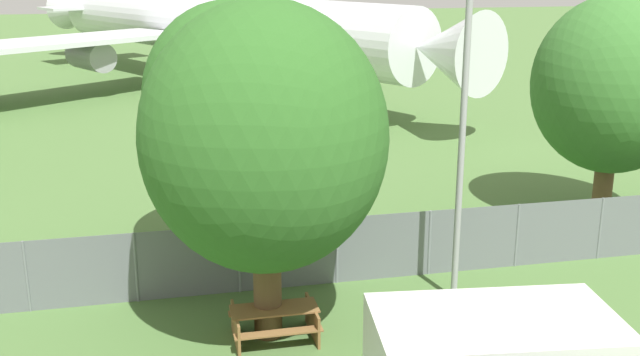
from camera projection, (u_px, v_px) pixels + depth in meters
perimeter_fence at (239, 259)px, 18.91m from camera, size 56.07×0.07×1.81m
airplane at (208, 25)px, 49.28m from camera, size 33.54×40.51×11.97m
picnic_bench_near_cabin at (274, 319)px, 16.63m from camera, size 1.94×1.41×0.76m
tree_near_hangar at (231, 99)px, 20.02m from camera, size 4.70×4.70×7.20m
tree_left_of_cabin at (264, 138)px, 15.68m from camera, size 5.25×5.25×7.48m
tree_behind_benches at (614, 85)px, 23.48m from camera, size 5.12×5.12×7.23m
light_mast at (465, 79)px, 17.21m from camera, size 0.44×0.44×9.25m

